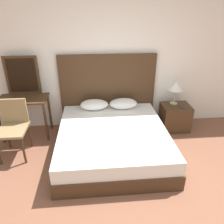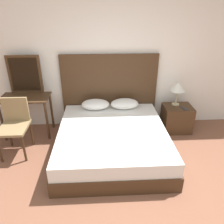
# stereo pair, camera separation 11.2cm
# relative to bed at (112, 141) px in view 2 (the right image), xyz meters

# --- Properties ---
(ground_plane) EXTENTS (16.00, 16.00, 0.00)m
(ground_plane) POSITION_rel_bed_xyz_m (0.10, -1.32, -0.23)
(ground_plane) COLOR brown
(wall_back) EXTENTS (10.00, 0.06, 2.70)m
(wall_back) POSITION_rel_bed_xyz_m (0.10, 1.05, 1.12)
(wall_back) COLOR white
(wall_back) RESTS_ON ground_plane
(bed) EXTENTS (1.74, 1.91, 0.46)m
(bed) POSITION_rel_bed_xyz_m (0.00, 0.00, 0.00)
(bed) COLOR #422B19
(bed) RESTS_ON ground_plane
(headboard) EXTENTS (1.83, 0.05, 1.44)m
(headboard) POSITION_rel_bed_xyz_m (-0.00, 0.98, 0.49)
(headboard) COLOR #422B19
(headboard) RESTS_ON ground_plane
(pillow_left) EXTENTS (0.53, 0.32, 0.19)m
(pillow_left) POSITION_rel_bed_xyz_m (-0.28, 0.75, 0.33)
(pillow_left) COLOR white
(pillow_left) RESTS_ON bed
(pillow_right) EXTENTS (0.53, 0.32, 0.19)m
(pillow_right) POSITION_rel_bed_xyz_m (0.28, 0.75, 0.33)
(pillow_right) COLOR white
(pillow_right) RESTS_ON bed
(phone_on_bed) EXTENTS (0.16, 0.16, 0.01)m
(phone_on_bed) POSITION_rel_bed_xyz_m (0.40, 0.18, 0.24)
(phone_on_bed) COLOR #B7B7BC
(phone_on_bed) RESTS_ON bed
(nightstand) EXTENTS (0.53, 0.43, 0.51)m
(nightstand) POSITION_rel_bed_xyz_m (1.29, 0.66, 0.03)
(nightstand) COLOR #422B19
(nightstand) RESTS_ON ground_plane
(table_lamp) EXTENTS (0.28, 0.28, 0.45)m
(table_lamp) POSITION_rel_bed_xyz_m (1.26, 0.74, 0.64)
(table_lamp) COLOR tan
(table_lamp) RESTS_ON nightstand
(phone_on_nightstand) EXTENTS (0.10, 0.16, 0.01)m
(phone_on_nightstand) POSITION_rel_bed_xyz_m (1.37, 0.55, 0.29)
(phone_on_nightstand) COLOR #232328
(phone_on_nightstand) RESTS_ON nightstand
(vanity_desk) EXTENTS (0.86, 0.51, 0.76)m
(vanity_desk) POSITION_rel_bed_xyz_m (-1.54, 0.68, 0.39)
(vanity_desk) COLOR #422B19
(vanity_desk) RESTS_ON ground_plane
(vanity_mirror) EXTENTS (0.59, 0.03, 0.70)m
(vanity_mirror) POSITION_rel_bed_xyz_m (-1.54, 0.90, 0.88)
(vanity_mirror) COLOR #422B19
(vanity_mirror) RESTS_ON vanity_desk
(chair) EXTENTS (0.44, 0.50, 0.91)m
(chair) POSITION_rel_bed_xyz_m (-1.58, 0.15, 0.31)
(chair) COLOR olive
(chair) RESTS_ON ground_plane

